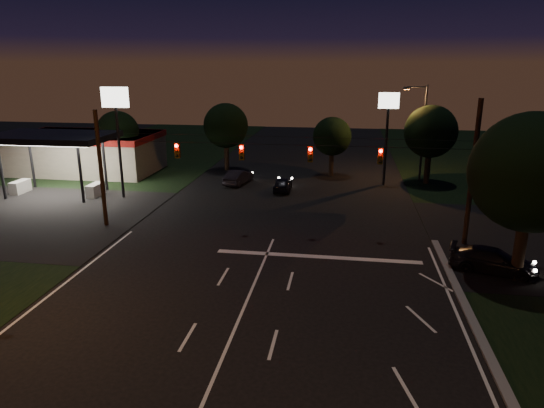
% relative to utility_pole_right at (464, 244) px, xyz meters
% --- Properties ---
extents(ground, '(140.00, 140.00, 0.00)m').
position_rel_utility_pole_right_xyz_m(ground, '(-12.00, -15.00, 0.00)').
color(ground, black).
rests_on(ground, ground).
extents(cross_street_left, '(20.00, 16.00, 0.02)m').
position_rel_utility_pole_right_xyz_m(cross_street_left, '(-32.00, 1.00, 0.00)').
color(cross_street_left, black).
rests_on(cross_street_left, ground).
extents(stop_bar, '(12.00, 0.50, 0.01)m').
position_rel_utility_pole_right_xyz_m(stop_bar, '(-9.00, -3.50, 0.01)').
color(stop_bar, silver).
rests_on(stop_bar, ground).
extents(utility_pole_right, '(0.30, 0.30, 9.00)m').
position_rel_utility_pole_right_xyz_m(utility_pole_right, '(0.00, 0.00, 0.00)').
color(utility_pole_right, black).
rests_on(utility_pole_right, ground).
extents(utility_pole_left, '(0.28, 0.28, 8.00)m').
position_rel_utility_pole_right_xyz_m(utility_pole_left, '(-24.00, 0.00, 0.00)').
color(utility_pole_left, black).
rests_on(utility_pole_left, ground).
extents(signal_span, '(24.00, 0.40, 1.56)m').
position_rel_utility_pole_right_xyz_m(signal_span, '(-12.00, -0.04, 5.50)').
color(signal_span, black).
rests_on(signal_span, ground).
extents(gas_station, '(14.20, 16.10, 5.25)m').
position_rel_utility_pole_right_xyz_m(gas_station, '(-33.86, 15.39, 2.38)').
color(gas_station, gray).
rests_on(gas_station, ground).
extents(pole_sign_left_near, '(2.20, 0.30, 9.10)m').
position_rel_utility_pole_right_xyz_m(pole_sign_left_near, '(-26.00, 7.00, 6.98)').
color(pole_sign_left_near, black).
rests_on(pole_sign_left_near, ground).
extents(pole_sign_right, '(1.80, 0.30, 8.40)m').
position_rel_utility_pole_right_xyz_m(pole_sign_right, '(-4.00, 15.00, 6.24)').
color(pole_sign_right, black).
rests_on(pole_sign_right, ground).
extents(street_light_right_far, '(2.20, 0.35, 9.00)m').
position_rel_utility_pole_right_xyz_m(street_light_right_far, '(-0.76, 17.00, 5.24)').
color(street_light_right_far, black).
rests_on(street_light_right_far, ground).
extents(tree_right_near, '(6.00, 6.00, 8.76)m').
position_rel_utility_pole_right_xyz_m(tree_right_near, '(1.53, -4.83, 5.68)').
color(tree_right_near, black).
rests_on(tree_right_near, ground).
extents(tree_far_a, '(4.20, 4.20, 6.42)m').
position_rel_utility_pole_right_xyz_m(tree_far_a, '(-29.98, 15.12, 4.26)').
color(tree_far_a, black).
rests_on(tree_far_a, ground).
extents(tree_far_b, '(4.60, 4.60, 6.98)m').
position_rel_utility_pole_right_xyz_m(tree_far_b, '(-19.98, 19.13, 4.61)').
color(tree_far_b, black).
rests_on(tree_far_b, ground).
extents(tree_far_c, '(3.80, 3.80, 5.86)m').
position_rel_utility_pole_right_xyz_m(tree_far_c, '(-8.98, 18.10, 3.90)').
color(tree_far_c, black).
rests_on(tree_far_c, ground).
extents(tree_far_d, '(4.80, 4.80, 7.30)m').
position_rel_utility_pole_right_xyz_m(tree_far_d, '(0.02, 16.13, 4.83)').
color(tree_far_d, black).
rests_on(tree_far_d, ground).
extents(tree_far_e, '(4.00, 4.00, 6.18)m').
position_rel_utility_pole_right_xyz_m(tree_far_e, '(8.02, 14.11, 4.11)').
color(tree_far_e, black).
rests_on(tree_far_e, ground).
extents(car_oncoming_a, '(1.48, 3.63, 1.23)m').
position_rel_utility_pole_right_xyz_m(car_oncoming_a, '(-13.00, 11.19, 0.62)').
color(car_oncoming_a, black).
rests_on(car_oncoming_a, ground).
extents(car_oncoming_b, '(2.19, 4.24, 1.33)m').
position_rel_utility_pole_right_xyz_m(car_oncoming_b, '(-17.45, 13.13, 0.67)').
color(car_oncoming_b, black).
rests_on(car_oncoming_b, ground).
extents(car_cross, '(4.87, 3.10, 1.31)m').
position_rel_utility_pole_right_xyz_m(car_cross, '(0.55, -4.19, 0.66)').
color(car_cross, black).
rests_on(car_cross, ground).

